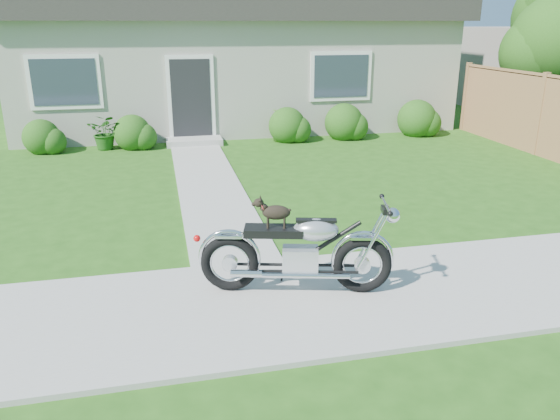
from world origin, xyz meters
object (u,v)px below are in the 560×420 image
(motorcycle_with_dog, at_px, (300,251))
(potted_plant_left, at_px, (106,132))
(potted_plant_right, at_px, (280,125))
(house, at_px, (232,50))
(fence, at_px, (541,115))

(motorcycle_with_dog, bearing_deg, potted_plant_left, 122.43)
(potted_plant_right, bearing_deg, motorcycle_with_dog, -101.17)
(house, relative_size, motorcycle_with_dog, 5.77)
(potted_plant_right, relative_size, motorcycle_with_dog, 0.38)
(house, bearing_deg, fence, -44.74)
(potted_plant_left, distance_m, potted_plant_right, 4.37)
(potted_plant_left, xyz_separation_m, potted_plant_right, (4.37, 0.00, -0.01))
(potted_plant_left, relative_size, motorcycle_with_dog, 0.39)
(fence, distance_m, potted_plant_right, 6.25)
(potted_plant_right, bearing_deg, house, 102.09)
(fence, height_order, potted_plant_left, fence)
(potted_plant_right, xyz_separation_m, motorcycle_with_dog, (-1.66, -8.38, 0.12))
(potted_plant_left, height_order, potted_plant_right, potted_plant_left)
(house, xyz_separation_m, potted_plant_left, (-3.64, -3.44, -1.73))
(potted_plant_right, bearing_deg, fence, -26.71)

